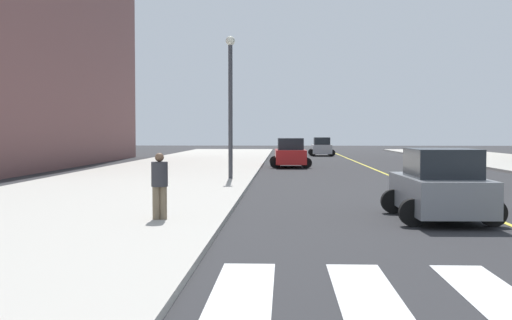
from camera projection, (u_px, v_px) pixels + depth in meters
sidewalk_kerb_west at (119, 190)px, 25.80m from camera, size 10.00×120.00×0.15m
lane_divider_paint at (366, 166)px, 45.24m from camera, size 0.16×80.00×0.01m
car_red_nearest at (290, 154)px, 43.68m from camera, size 2.82×4.43×1.95m
car_gray_second at (440, 187)px, 17.42m from camera, size 2.71×4.30×1.91m
car_silver_third at (322, 147)px, 65.01m from camera, size 2.58×4.13×1.84m
pedestrian_walking_west at (160, 183)px, 16.39m from camera, size 0.41×0.41×1.67m
street_lamp at (230, 94)px, 30.89m from camera, size 0.44×0.44×6.72m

